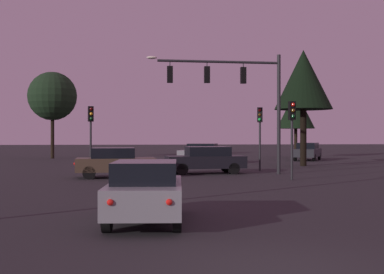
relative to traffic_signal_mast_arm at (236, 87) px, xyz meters
name	(u,v)px	position (x,y,z in m)	size (l,w,h in m)	color
ground_plane	(175,169)	(-3.04, 5.21, -4.79)	(168.00, 168.00, 0.00)	#262326
traffic_signal_mast_arm	(236,87)	(0.00, 0.00, 0.00)	(7.45, 0.59, 6.65)	#232326
traffic_light_corner_left	(292,124)	(2.06, -3.57, -2.08)	(0.33, 0.37, 3.80)	#232326
traffic_light_corner_right	(91,125)	(-8.15, 2.64, -2.04)	(0.36, 0.38, 3.86)	#232326
traffic_light_median	(260,126)	(1.95, 2.53, -2.05)	(0.36, 0.39, 3.85)	#232326
car_nearside_lane	(146,190)	(-5.07, -14.60, -4.00)	(2.03, 4.12, 1.52)	gray
car_crossing_left	(115,162)	(-6.52, -1.36, -4.00)	(4.15, 2.10, 1.52)	#473828
car_crossing_right	(206,159)	(-1.58, 0.78, -4.00)	(4.60, 2.26, 1.52)	black
car_far_lane	(308,151)	(9.11, 14.75, -4.00)	(3.62, 4.60, 1.52)	#232328
car_parked_lot	(204,153)	(-0.39, 11.11, -4.00)	(4.32, 3.07, 1.52)	gray
tree_behind_sign	(52,96)	(-13.45, 20.34, 1.01)	(4.52, 4.52, 8.08)	black
tree_left_far	(296,110)	(9.77, 20.17, -0.13)	(3.67, 3.67, 6.54)	black
tree_center_horizon	(303,80)	(6.14, 6.98, 1.24)	(4.04, 4.04, 8.17)	black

